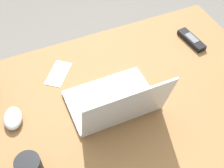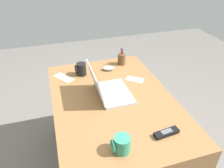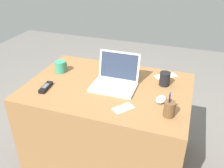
# 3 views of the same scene
# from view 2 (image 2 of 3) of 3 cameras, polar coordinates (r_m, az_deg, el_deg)

# --- Properties ---
(ground_plane) EXTENTS (6.00, 6.00, 0.00)m
(ground_plane) POSITION_cam_2_polar(r_m,az_deg,el_deg) (2.05, 0.24, -20.37)
(ground_plane) COLOR slate
(desk) EXTENTS (1.22, 0.84, 0.73)m
(desk) POSITION_cam_2_polar(r_m,az_deg,el_deg) (1.77, 0.26, -13.31)
(desk) COLOR olive
(desk) RESTS_ON ground
(laptop) EXTENTS (0.33, 0.27, 0.23)m
(laptop) POSITION_cam_2_polar(r_m,az_deg,el_deg) (1.54, -0.98, -1.44)
(laptop) COLOR silver
(laptop) RESTS_ON desk
(computer_mouse) EXTENTS (0.08, 0.11, 0.04)m
(computer_mouse) POSITION_cam_2_polar(r_m,az_deg,el_deg) (1.87, -0.97, 4.23)
(computer_mouse) COLOR silver
(computer_mouse) RESTS_ON desk
(coffee_mug_white) EXTENTS (0.09, 0.10, 0.09)m
(coffee_mug_white) POSITION_cam_2_polar(r_m,az_deg,el_deg) (1.16, 2.50, -15.61)
(coffee_mug_white) COLOR #338C6B
(coffee_mug_white) RESTS_ON desk
(coffee_mug_tall) EXTENTS (0.08, 0.09, 0.10)m
(coffee_mug_tall) POSITION_cam_2_polar(r_m,az_deg,el_deg) (1.80, -8.20, 3.90)
(coffee_mug_tall) COLOR black
(coffee_mug_tall) RESTS_ON desk
(cordless_phone) EXTENTS (0.06, 0.16, 0.03)m
(cordless_phone) POSITION_cam_2_polar(r_m,az_deg,el_deg) (1.30, 14.18, -12.38)
(cordless_phone) COLOR black
(cordless_phone) RESTS_ON desk
(pen_holder) EXTENTS (0.07, 0.07, 0.17)m
(pen_holder) POSITION_cam_2_polar(r_m,az_deg,el_deg) (1.96, 2.55, 6.64)
(pen_holder) COLOR brown
(pen_holder) RESTS_ON desk
(paper_note_near_laptop) EXTENTS (0.19, 0.16, 0.00)m
(paper_note_near_laptop) POSITION_cam_2_polar(r_m,az_deg,el_deg) (1.81, -12.61, 1.67)
(paper_note_near_laptop) COLOR white
(paper_note_near_laptop) RESTS_ON desk
(paper_note_left) EXTENTS (0.14, 0.15, 0.00)m
(paper_note_left) POSITION_cam_2_polar(r_m,az_deg,el_deg) (1.75, 6.02, 1.22)
(paper_note_left) COLOR white
(paper_note_left) RESTS_ON desk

